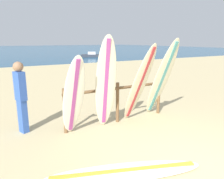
% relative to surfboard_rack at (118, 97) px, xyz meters
% --- Properties ---
extents(ocean_water, '(120.00, 80.00, 0.01)m').
position_rel_surfboard_rack_xyz_m(ocean_water, '(0.05, 55.05, -0.71)').
color(ocean_water, navy).
rests_on(ocean_water, ground).
extents(surfboard_rack, '(3.02, 0.09, 1.10)m').
position_rel_surfboard_rack_xyz_m(surfboard_rack, '(0.00, 0.00, 0.00)').
color(surfboard_rack, brown).
rests_on(surfboard_rack, ground).
extents(surfboard_leaning_far_left, '(0.53, 0.78, 1.92)m').
position_rel_surfboard_rack_xyz_m(surfboard_leaning_far_left, '(-1.35, -0.35, 0.24)').
color(surfboard_leaning_far_left, white).
rests_on(surfboard_leaning_far_left, ground).
extents(surfboard_leaning_left, '(0.62, 0.68, 2.34)m').
position_rel_surfboard_rack_xyz_m(surfboard_leaning_left, '(-0.49, -0.26, 0.45)').
color(surfboard_leaning_left, beige).
rests_on(surfboard_leaning_left, ground).
extents(surfboard_leaning_center_left, '(0.65, 1.10, 2.15)m').
position_rel_surfboard_rack_xyz_m(surfboard_leaning_center_left, '(0.43, -0.38, 0.36)').
color(surfboard_leaning_center_left, beige).
rests_on(surfboard_leaning_center_left, ground).
extents(surfboard_leaning_center, '(0.61, 1.08, 2.27)m').
position_rel_surfboard_rack_xyz_m(surfboard_leaning_center, '(1.29, -0.28, 0.42)').
color(surfboard_leaning_center, beige).
rests_on(surfboard_leaning_center, ground).
extents(surfboard_lying_on_sand, '(2.72, 1.41, 0.08)m').
position_rel_surfboard_rack_xyz_m(surfboard_lying_on_sand, '(-1.12, -2.10, -0.68)').
color(surfboard_lying_on_sand, white).
rests_on(surfboard_lying_on_sand, ground).
extents(beachgoer_standing, '(0.26, 0.32, 1.72)m').
position_rel_surfboard_rack_xyz_m(beachgoer_standing, '(-2.34, 0.55, 0.23)').
color(beachgoer_standing, '#3359B2').
rests_on(beachgoer_standing, ground).
extents(small_boat_offshore, '(2.98, 2.25, 0.71)m').
position_rel_surfboard_rack_xyz_m(small_boat_offshore, '(9.21, 21.97, -0.46)').
color(small_boat_offshore, '#333842').
rests_on(small_boat_offshore, ocean_water).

